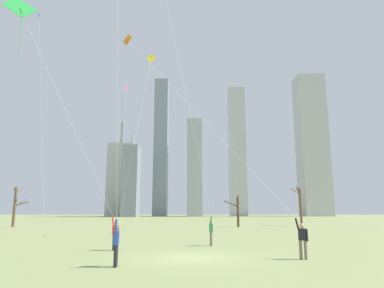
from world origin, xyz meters
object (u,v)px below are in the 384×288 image
at_px(kite_flyer_midfield_right_teal, 205,199).
at_px(distant_kite_drifting_left_blue, 40,45).
at_px(bare_tree_far_right_edge, 300,204).
at_px(kite_flyer_midfield_left_green, 93,180).
at_px(kite_flyer_far_back_orange, 273,205).
at_px(distant_kite_drifting_right_pink, 126,96).
at_px(distant_kite_low_near_trees_yellow, 148,73).
at_px(bare_tree_leftmost, 15,205).
at_px(bare_tree_rightmost, 238,210).
at_px(kite_flyer_foreground_left_purple, 117,159).

distance_m(kite_flyer_midfield_right_teal, distant_kite_drifting_left_blue, 28.57).
bearing_deg(bare_tree_far_right_edge, kite_flyer_midfield_left_green, -122.02).
height_order(kite_flyer_far_back_orange, kite_flyer_midfield_right_teal, kite_flyer_midfield_right_teal).
relative_size(kite_flyer_midfield_right_teal, distant_kite_drifting_right_pink, 0.66).
bearing_deg(kite_flyer_midfield_left_green, distant_kite_low_near_trees_yellow, 87.41).
xyz_separation_m(kite_flyer_far_back_orange, bare_tree_far_right_edge, (12.00, 35.99, 0.77)).
xyz_separation_m(kite_flyer_midfield_left_green, bare_tree_leftmost, (-19.84, 30.36, -0.88)).
bearing_deg(bare_tree_rightmost, bare_tree_far_right_edge, 18.16).
bearing_deg(kite_flyer_midfield_right_teal, bare_tree_rightmost, 79.37).
distance_m(kite_flyer_midfield_left_green, kite_flyer_foreground_left_purple, 8.07).
xyz_separation_m(kite_flyer_midfield_right_teal, bare_tree_far_right_edge, (15.22, 31.76, 0.36)).
bearing_deg(bare_tree_rightmost, distant_kite_drifting_right_pink, -176.36).
relative_size(distant_kite_drifting_left_blue, bare_tree_leftmost, 4.36).
distance_m(kite_flyer_far_back_orange, bare_tree_rightmost, 32.83).
height_order(kite_flyer_foreground_left_purple, bare_tree_far_right_edge, kite_flyer_foreground_left_purple).
distance_m(kite_flyer_midfield_right_teal, bare_tree_far_right_edge, 35.22).
relative_size(distant_kite_drifting_left_blue, bare_tree_rightmost, 5.51).
relative_size(distant_kite_drifting_right_pink, bare_tree_far_right_edge, 3.46).
distance_m(distant_kite_drifting_left_blue, bare_tree_far_right_edge, 41.27).
height_order(kite_flyer_midfield_left_green, bare_tree_leftmost, kite_flyer_midfield_left_green).
height_order(kite_flyer_far_back_orange, distant_kite_low_near_trees_yellow, distant_kite_low_near_trees_yellow).
relative_size(kite_flyer_foreground_left_purple, bare_tree_far_right_edge, 2.56).
height_order(kite_flyer_far_back_orange, bare_tree_rightmost, kite_flyer_far_back_orange).
xyz_separation_m(kite_flyer_foreground_left_purple, distant_kite_drifting_right_pink, (-7.76, 37.47, 15.01)).
bearing_deg(distant_kite_drifting_left_blue, kite_flyer_foreground_left_purple, -58.51).
xyz_separation_m(kite_flyer_foreground_left_purple, distant_kite_drifting_left_blue, (-14.64, 23.91, 16.40)).
bearing_deg(kite_flyer_foreground_left_purple, bare_tree_leftmost, 121.10).
distance_m(kite_flyer_foreground_left_purple, distant_kite_drifting_right_pink, 41.10).
bearing_deg(distant_kite_drifting_left_blue, kite_flyer_midfield_left_green, -54.65).
bearing_deg(kite_flyer_midfield_right_teal, distant_kite_low_near_trees_yellow, 113.51).
bearing_deg(distant_kite_low_near_trees_yellow, kite_flyer_far_back_orange, -62.68).
relative_size(kite_flyer_midfield_right_teal, bare_tree_rightmost, 3.06).
xyz_separation_m(distant_kite_drifting_right_pink, bare_tree_far_right_edge, (26.19, 4.28, -15.68)).
bearing_deg(distant_kite_low_near_trees_yellow, kite_flyer_midfield_right_teal, -66.49).
height_order(kite_flyer_midfield_left_green, distant_kite_drifting_left_blue, distant_kite_drifting_left_blue).
xyz_separation_m(distant_kite_low_near_trees_yellow, distant_kite_drifting_left_blue, (-12.33, 1.24, 3.90)).
bearing_deg(bare_tree_far_right_edge, bare_tree_rightmost, -161.84).
bearing_deg(kite_flyer_foreground_left_purple, kite_flyer_midfield_left_green, 111.80).
xyz_separation_m(kite_flyer_far_back_orange, distant_kite_drifting_right_pink, (-14.19, 31.72, 16.45)).
bearing_deg(distant_kite_drifting_right_pink, distant_kite_low_near_trees_yellow, -69.78).
relative_size(distant_kite_low_near_trees_yellow, bare_tree_rightmost, 4.16).
bearing_deg(bare_tree_rightmost, distant_kite_drifting_left_blue, -147.82).
relative_size(kite_flyer_foreground_left_purple, distant_kite_low_near_trees_yellow, 0.83).
height_order(distant_kite_drifting_left_blue, bare_tree_leftmost, distant_kite_drifting_left_blue).
bearing_deg(kite_flyer_far_back_orange, distant_kite_drifting_left_blue, 139.25).
xyz_separation_m(kite_flyer_far_back_orange, kite_flyer_foreground_left_purple, (-6.43, -5.75, 1.44)).
xyz_separation_m(kite_flyer_foreground_left_purple, bare_tree_rightmost, (8.56, 38.51, -1.61)).
xyz_separation_m(kite_flyer_midfield_right_teal, bare_tree_rightmost, (5.35, 28.52, -0.58)).
bearing_deg(bare_tree_rightmost, kite_flyer_midfield_left_green, -110.43).
relative_size(kite_flyer_far_back_orange, kite_flyer_foreground_left_purple, 0.89).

